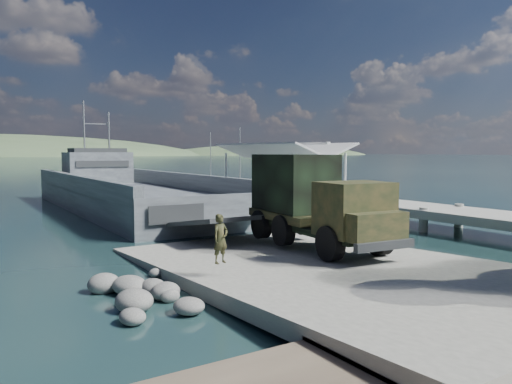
# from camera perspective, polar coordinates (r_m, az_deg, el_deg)

# --- Properties ---
(ground) EXTENTS (1400.00, 1400.00, 0.00)m
(ground) POSITION_cam_1_polar(r_m,az_deg,el_deg) (19.02, 6.10, -9.12)
(ground) COLOR #152F34
(ground) RESTS_ON ground
(boat_ramp) EXTENTS (10.00, 18.00, 0.50)m
(boat_ramp) POSITION_cam_1_polar(r_m,az_deg,el_deg) (18.21, 8.09, -8.95)
(boat_ramp) COLOR slate
(boat_ramp) RESTS_ON ground
(shoreline_rocks) EXTENTS (3.20, 5.60, 0.90)m
(shoreline_rocks) POSITION_cam_1_polar(r_m,az_deg,el_deg) (16.47, -12.52, -11.38)
(shoreline_rocks) COLOR #585855
(shoreline_rocks) RESTS_ON ground
(distant_headlands) EXTENTS (1000.00, 240.00, 48.00)m
(distant_headlands) POSITION_cam_1_polar(r_m,az_deg,el_deg) (577.71, -26.53, 3.68)
(distant_headlands) COLOR #3C5435
(distant_headlands) RESTS_ON ground
(pier) EXTENTS (6.40, 44.00, 6.10)m
(pier) POSITION_cam_1_polar(r_m,az_deg,el_deg) (41.38, 3.93, 0.58)
(pier) COLOR gray
(pier) RESTS_ON ground
(landing_craft) EXTENTS (8.96, 33.70, 9.97)m
(landing_craft) POSITION_cam_1_polar(r_m,az_deg,el_deg) (40.03, -14.18, -0.81)
(landing_craft) COLOR #3F434A
(landing_craft) RESTS_ON ground
(military_truck) EXTENTS (3.43, 8.59, 3.89)m
(military_truck) POSITION_cam_1_polar(r_m,az_deg,el_deg) (21.45, 6.44, -0.96)
(military_truck) COLOR black
(military_truck) RESTS_ON boat_ramp
(soldier) EXTENTS (0.66, 0.51, 1.61)m
(soldier) POSITION_cam_1_polar(r_m,az_deg,el_deg) (16.33, -4.07, -6.70)
(soldier) COLOR black
(soldier) RESTS_ON boat_ramp
(sailboat_near) EXTENTS (3.85, 6.27, 7.36)m
(sailboat_near) POSITION_cam_1_polar(r_m,az_deg,el_deg) (54.01, -1.71, 0.25)
(sailboat_near) COLOR silver
(sailboat_near) RESTS_ON ground
(sailboat_far) EXTENTS (3.64, 6.02, 7.07)m
(sailboat_far) POSITION_cam_1_polar(r_m,az_deg,el_deg) (60.77, -5.17, 0.70)
(sailboat_far) COLOR silver
(sailboat_far) RESTS_ON ground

